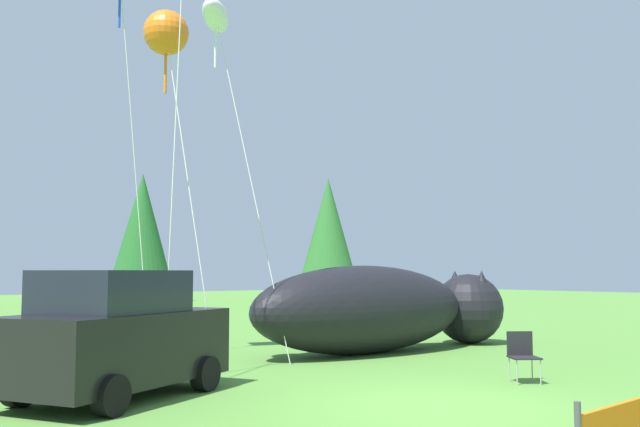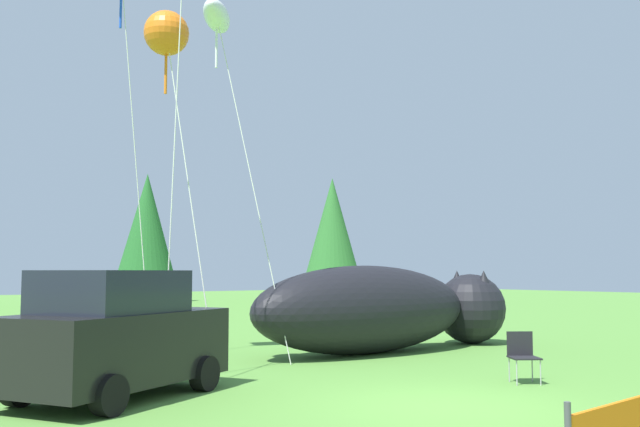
% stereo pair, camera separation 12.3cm
% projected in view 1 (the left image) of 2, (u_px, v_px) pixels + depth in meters
% --- Properties ---
extents(ground_plane, '(120.00, 120.00, 0.00)m').
position_uv_depth(ground_plane, '(443.00, 407.00, 10.94)').
color(ground_plane, '#548C38').
extents(parked_car, '(4.31, 3.43, 2.09)m').
position_uv_depth(parked_car, '(117.00, 336.00, 11.68)').
color(parked_car, black).
rests_on(parked_car, ground).
extents(folding_chair, '(0.72, 0.72, 0.94)m').
position_uv_depth(folding_chair, '(522.00, 352.00, 13.39)').
color(folding_chair, black).
rests_on(folding_chair, ground).
extents(inflatable_cat, '(8.51, 2.32, 2.23)m').
position_uv_depth(inflatable_cat, '(384.00, 312.00, 18.53)').
color(inflatable_cat, black).
rests_on(inflatable_cat, ground).
extents(kite_white_ghost, '(1.66, 3.07, 8.74)m').
position_uv_depth(kite_white_ghost, '(216.00, 18.00, 17.72)').
color(kite_white_ghost, silver).
rests_on(kite_white_ghost, ground).
extents(kite_orange_flower, '(0.94, 2.07, 7.56)m').
position_uv_depth(kite_orange_flower, '(166.00, 34.00, 14.97)').
color(kite_orange_flower, silver).
rests_on(kite_orange_flower, ground).
extents(horizon_tree_east, '(3.68, 3.68, 8.78)m').
position_uv_depth(horizon_tree_east, '(142.00, 223.00, 48.45)').
color(horizon_tree_east, brown).
rests_on(horizon_tree_east, ground).
extents(horizon_tree_northeast, '(3.47, 3.47, 8.29)m').
position_uv_depth(horizon_tree_northeast, '(328.00, 226.00, 47.03)').
color(horizon_tree_northeast, brown).
rests_on(horizon_tree_northeast, ground).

